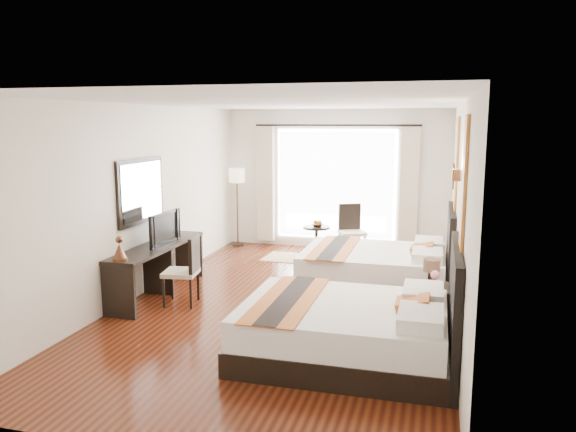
% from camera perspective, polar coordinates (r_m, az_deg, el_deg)
% --- Properties ---
extents(floor, '(4.50, 7.50, 0.01)m').
position_cam_1_polar(floor, '(8.03, -0.03, -9.01)').
color(floor, '#351109').
rests_on(floor, ground).
extents(ceiling, '(4.50, 7.50, 0.02)m').
position_cam_1_polar(ceiling, '(7.61, -0.04, 11.36)').
color(ceiling, white).
rests_on(ceiling, wall_headboard).
extents(wall_headboard, '(0.01, 7.50, 2.80)m').
position_cam_1_polar(wall_headboard, '(7.44, 16.90, 0.24)').
color(wall_headboard, silver).
rests_on(wall_headboard, floor).
extents(wall_desk, '(0.01, 7.50, 2.80)m').
position_cam_1_polar(wall_desk, '(8.55, -14.72, 1.51)').
color(wall_desk, silver).
rests_on(wall_desk, floor).
extents(wall_window, '(4.50, 0.01, 2.80)m').
position_cam_1_polar(wall_window, '(11.33, 4.91, 3.71)').
color(wall_window, silver).
rests_on(wall_window, floor).
extents(wall_entry, '(4.50, 0.01, 2.80)m').
position_cam_1_polar(wall_entry, '(4.27, -13.30, -6.39)').
color(wall_entry, silver).
rests_on(wall_entry, floor).
extents(window_glass, '(2.40, 0.02, 2.20)m').
position_cam_1_polar(window_glass, '(11.32, 4.88, 3.19)').
color(window_glass, white).
rests_on(window_glass, wall_window).
extents(sheer_curtain, '(2.30, 0.02, 2.10)m').
position_cam_1_polar(sheer_curtain, '(11.26, 4.83, 3.16)').
color(sheer_curtain, white).
rests_on(sheer_curtain, wall_window).
extents(drape_left, '(0.35, 0.14, 2.35)m').
position_cam_1_polar(drape_left, '(11.57, -2.30, 3.26)').
color(drape_left, tan).
rests_on(drape_left, floor).
extents(drape_right, '(0.35, 0.14, 2.35)m').
position_cam_1_polar(drape_right, '(11.06, 12.21, 2.76)').
color(drape_right, tan).
rests_on(drape_right, floor).
extents(art_panel_near, '(0.03, 0.50, 1.35)m').
position_cam_1_polar(art_panel_near, '(5.82, 17.46, 3.17)').
color(art_panel_near, '#984016').
rests_on(art_panel_near, wall_headboard).
extents(art_panel_far, '(0.03, 0.50, 1.35)m').
position_cam_1_polar(art_panel_far, '(8.52, 16.76, 5.11)').
color(art_panel_far, '#984016').
rests_on(art_panel_far, wall_headboard).
extents(wall_sconce, '(0.10, 0.14, 0.14)m').
position_cam_1_polar(wall_sconce, '(7.06, 16.73, 4.02)').
color(wall_sconce, '#4D2E1B').
rests_on(wall_sconce, wall_headboard).
extents(mirror_frame, '(0.04, 1.25, 0.95)m').
position_cam_1_polar(mirror_frame, '(8.49, -14.74, 2.47)').
color(mirror_frame, black).
rests_on(mirror_frame, wall_desk).
extents(mirror_glass, '(0.01, 1.12, 0.82)m').
position_cam_1_polar(mirror_glass, '(8.48, -14.59, 2.47)').
color(mirror_glass, white).
rests_on(mirror_glass, mirror_frame).
extents(bed_near, '(2.31, 1.80, 1.30)m').
position_cam_1_polar(bed_near, '(6.25, 6.61, -11.28)').
color(bed_near, black).
rests_on(bed_near, floor).
extents(bed_far, '(2.27, 1.77, 1.28)m').
position_cam_1_polar(bed_far, '(8.82, 9.34, -5.14)').
color(bed_far, black).
rests_on(bed_far, floor).
extents(nightstand, '(0.43, 0.53, 0.51)m').
position_cam_1_polar(nightstand, '(7.39, 14.37, -8.84)').
color(nightstand, black).
rests_on(nightstand, floor).
extents(table_lamp, '(0.21, 0.21, 0.34)m').
position_cam_1_polar(table_lamp, '(7.36, 14.39, -5.08)').
color(table_lamp, black).
rests_on(table_lamp, nightstand).
extents(vase, '(0.14, 0.14, 0.13)m').
position_cam_1_polar(vase, '(7.17, 14.68, -6.86)').
color(vase, black).
rests_on(vase, nightstand).
extents(console_desk, '(0.50, 2.20, 0.76)m').
position_cam_1_polar(console_desk, '(8.60, -13.07, -5.33)').
color(console_desk, black).
rests_on(console_desk, floor).
extents(television, '(0.14, 0.85, 0.49)m').
position_cam_1_polar(television, '(8.52, -12.87, -1.18)').
color(television, black).
rests_on(television, console_desk).
extents(bronze_figurine, '(0.22, 0.22, 0.29)m').
position_cam_1_polar(bronze_figurine, '(7.64, -16.74, -3.34)').
color(bronze_figurine, '#4D2E1B').
rests_on(bronze_figurine, console_desk).
extents(desk_chair, '(0.52, 0.52, 0.98)m').
position_cam_1_polar(desk_chair, '(8.10, -10.66, -6.75)').
color(desk_chair, '#B5A68B').
rests_on(desk_chair, floor).
extents(floor_lamp, '(0.32, 0.32, 1.61)m').
position_cam_1_polar(floor_lamp, '(11.55, -5.21, 3.61)').
color(floor_lamp, black).
rests_on(floor_lamp, floor).
extents(side_table, '(0.51, 0.51, 0.59)m').
position_cam_1_polar(side_table, '(10.73, 2.90, -2.59)').
color(side_table, black).
rests_on(side_table, floor).
extents(fruit_bowl, '(0.22, 0.22, 0.05)m').
position_cam_1_polar(fruit_bowl, '(10.65, 3.02, -0.93)').
color(fruit_bowl, '#4D291B').
rests_on(fruit_bowl, side_table).
extents(window_chair, '(0.61, 0.61, 1.00)m').
position_cam_1_polar(window_chair, '(10.80, 6.48, -2.51)').
color(window_chair, '#B5A68B').
rests_on(window_chair, floor).
extents(jute_rug, '(1.17, 0.83, 0.01)m').
position_cam_1_polar(jute_rug, '(10.62, 0.66, -4.30)').
color(jute_rug, tan).
rests_on(jute_rug, floor).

